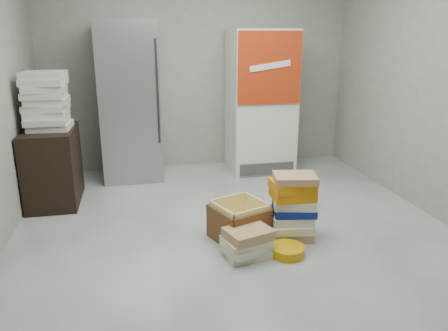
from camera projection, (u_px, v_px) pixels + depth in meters
ground at (243, 245)px, 3.75m from camera, size 5.00×5.00×0.00m
room_shell at (247, 26)px, 3.23m from camera, size 4.04×5.04×2.82m
steel_fridge at (130, 102)px, 5.30m from camera, size 0.70×0.72×1.90m
coke_cooler at (261, 101)px, 5.62m from camera, size 0.80×0.73×1.80m
wood_shelf at (53, 166)px, 4.61m from camera, size 0.50×0.80×0.80m
supply_box_stack at (46, 101)px, 4.41m from camera, size 0.44×0.45×0.58m
phonebook_stack_main at (292, 206)px, 3.83m from camera, size 0.43×0.37×0.59m
phonebook_stack_side at (247, 242)px, 3.54m from camera, size 0.44×0.38×0.24m
cardboard_box at (239, 224)px, 3.84m from camera, size 0.55×0.55×0.34m
bucket_lid at (287, 251)px, 3.58m from camera, size 0.37×0.37×0.08m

